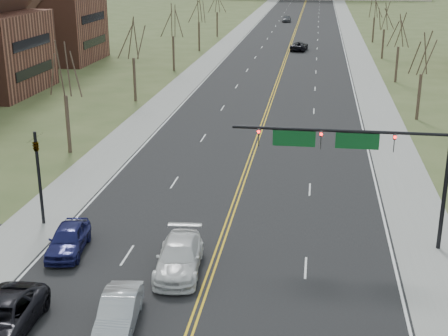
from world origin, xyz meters
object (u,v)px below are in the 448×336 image
(signal_mast, at_px, (356,149))
(car_sb_inner_second, at_px, (179,257))
(car_sb_outer_lead, at_px, (1,318))
(car_far_nb, at_px, (299,46))
(car_far_sb, at_px, (287,19))
(car_sb_inner_lead, at_px, (119,311))
(car_sb_outer_second, at_px, (68,239))
(signal_left, at_px, (38,168))

(signal_mast, distance_m, car_sb_inner_second, 11.45)
(signal_mast, xyz_separation_m, car_sb_inner_second, (-9.13, -4.85, -4.93))
(signal_mast, bearing_deg, car_sb_outer_lead, -143.12)
(car_far_nb, xyz_separation_m, car_far_sb, (-4.82, 48.92, 0.06))
(car_sb_inner_lead, xyz_separation_m, car_sb_inner_second, (1.58, 5.50, 0.06))
(signal_mast, bearing_deg, car_sb_outer_second, -167.35)
(signal_mast, distance_m, car_sb_outer_second, 16.97)
(car_sb_inner_lead, bearing_deg, car_far_nb, 79.98)
(car_sb_inner_second, relative_size, car_sb_outer_second, 1.20)
(car_sb_inner_lead, relative_size, car_far_sb, 0.93)
(car_far_sb, bearing_deg, car_far_nb, -84.11)
(signal_mast, relative_size, car_sb_outer_second, 2.59)
(car_sb_outer_second, bearing_deg, car_sb_inner_lead, -60.72)
(signal_left, xyz_separation_m, car_far_sb, (8.53, 126.49, -2.87))
(car_sb_outer_second, bearing_deg, signal_left, 123.31)
(signal_left, height_order, car_sb_outer_second, signal_left)
(car_sb_inner_second, bearing_deg, car_far_nb, 82.46)
(signal_mast, relative_size, signal_left, 2.02)
(car_sb_inner_lead, distance_m, car_sb_outer_lead, 5.15)
(signal_mast, xyz_separation_m, car_sb_outer_lead, (-15.67, -11.76, -4.95))
(signal_left, height_order, car_far_nb, signal_left)
(signal_mast, height_order, signal_left, signal_mast)
(car_sb_inner_second, xyz_separation_m, car_sb_outer_second, (-6.71, 1.29, -0.02))
(car_sb_inner_second, height_order, car_sb_outer_second, car_sb_inner_second)
(signal_left, distance_m, car_sb_inner_second, 11.32)
(car_sb_inner_lead, xyz_separation_m, car_far_nb, (5.11, 87.92, 0.02))
(car_sb_inner_lead, distance_m, car_far_nb, 88.07)
(signal_mast, distance_m, signal_left, 19.06)
(car_sb_inner_second, bearing_deg, car_sb_outer_lead, -138.51)
(signal_mast, relative_size, car_far_sb, 2.48)
(signal_mast, height_order, car_sb_outer_lead, signal_mast)
(signal_left, relative_size, car_sb_inner_lead, 1.31)
(car_sb_inner_second, bearing_deg, signal_left, 148.62)
(car_sb_outer_lead, xyz_separation_m, car_far_sb, (5.25, 138.25, 0.03))
(signal_left, xyz_separation_m, car_far_nb, (13.34, 77.57, -2.93))
(car_sb_outer_lead, height_order, car_sb_outer_second, car_sb_outer_second)
(signal_mast, distance_m, car_sb_outer_lead, 20.20)
(signal_left, height_order, car_sb_outer_lead, signal_left)
(car_sb_outer_second, xyz_separation_m, car_far_nb, (10.24, 81.13, -0.03))
(car_sb_outer_second, distance_m, car_far_nb, 81.77)
(car_sb_outer_lead, bearing_deg, car_far_sb, 85.22)
(signal_left, relative_size, car_far_nb, 1.08)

